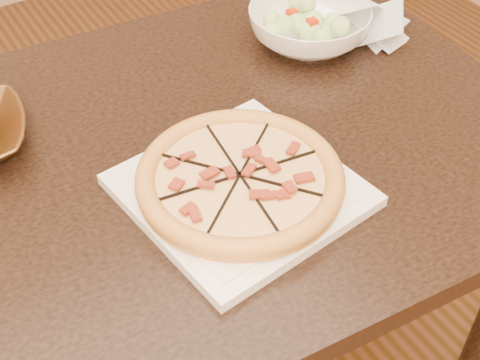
{
  "coord_description": "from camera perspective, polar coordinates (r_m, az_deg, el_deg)",
  "views": [
    {
      "loc": [
        -0.28,
        -0.8,
        1.45
      ],
      "look_at": [
        0.09,
        -0.2,
        0.78
      ],
      "focal_mm": 50.0,
      "sensor_mm": 36.0,
      "label": 1
    }
  ],
  "objects": [
    {
      "name": "pizza",
      "position": [
        0.98,
        -0.0,
        0.17
      ],
      "size": [
        0.31,
        0.31,
        0.03
      ],
      "color": "#B38047",
      "rests_on": "plate"
    },
    {
      "name": "salad_bowl",
      "position": [
        1.32,
        5.91,
        12.94
      ],
      "size": [
        0.28,
        0.28,
        0.07
      ],
      "primitive_type": "imported",
      "rotation": [
        0.0,
        0.0,
        -0.24
      ],
      "color": "white",
      "rests_on": "dining_table"
    },
    {
      "name": "salad",
      "position": [
        1.3,
        6.08,
        15.0
      ],
      "size": [
        0.11,
        0.11,
        0.04
      ],
      "color": "beige",
      "rests_on": "salad_bowl"
    },
    {
      "name": "plate",
      "position": [
        0.99,
        -0.0,
        -0.82
      ],
      "size": [
        0.34,
        0.34,
        0.02
      ],
      "color": "silver",
      "rests_on": "dining_table"
    },
    {
      "name": "dining_table",
      "position": [
        1.14,
        -6.96,
        -2.33
      ],
      "size": [
        1.35,
        0.92,
        0.75
      ],
      "color": "black",
      "rests_on": "floor"
    },
    {
      "name": "cling_film",
      "position": [
        1.37,
        10.6,
        12.94
      ],
      "size": [
        0.19,
        0.18,
        0.05
      ],
      "primitive_type": null,
      "rotation": [
        0.0,
        0.0,
        -0.43
      ],
      "color": "silver",
      "rests_on": "dining_table"
    }
  ]
}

